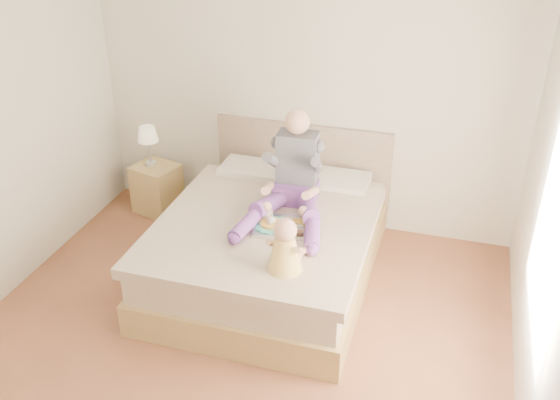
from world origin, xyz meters
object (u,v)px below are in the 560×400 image
(bed, at_px, (272,241))
(baby, at_px, (286,249))
(adult, at_px, (293,181))
(tray, at_px, (282,225))
(nightstand, at_px, (157,188))

(bed, bearing_deg, baby, -65.33)
(adult, bearing_deg, tray, -90.64)
(bed, bearing_deg, tray, -54.21)
(bed, bearing_deg, adult, 39.11)
(nightstand, distance_m, adult, 1.79)
(bed, xyz_separation_m, adult, (0.15, 0.12, 0.54))
(nightstand, relative_size, adult, 0.49)
(bed, distance_m, nightstand, 1.60)
(tray, bearing_deg, adult, 81.72)
(nightstand, distance_m, tray, 1.88)
(nightstand, bearing_deg, tray, -14.77)
(baby, bearing_deg, adult, 111.79)
(bed, relative_size, adult, 2.15)
(adult, distance_m, baby, 0.89)
(nightstand, bearing_deg, baby, -23.87)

